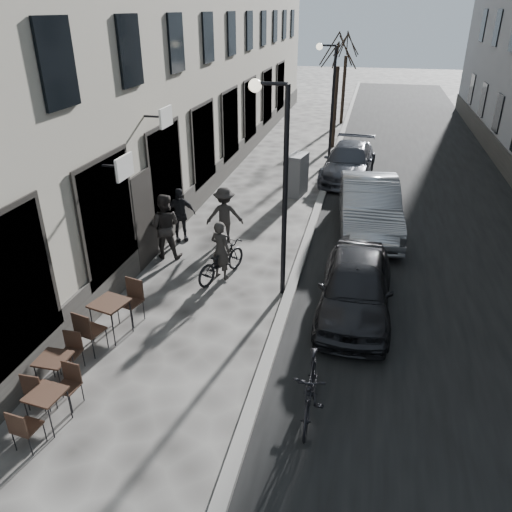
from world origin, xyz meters
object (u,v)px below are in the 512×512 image
at_px(streetlamp_near, 278,170).
at_px(tree_far, 347,41).
at_px(bistro_set_b, 55,369).
at_px(car_far, 349,162).
at_px(pedestrian_mid, 225,215).
at_px(pedestrian_near, 165,226).
at_px(streetlamp_far, 329,91).
at_px(car_near, 356,287).
at_px(moped, 310,388).
at_px(car_mid, 369,206).
at_px(tree_near, 339,49).
at_px(bistro_set_c, 111,315).
at_px(pedestrian_far, 179,215).
at_px(bicycle, 221,261).
at_px(utility_cabinet, 297,175).
at_px(bistro_set_a, 48,405).

distance_m(streetlamp_near, tree_far, 21.05).
bearing_deg(bistro_set_b, tree_far, 82.05).
xyz_separation_m(streetlamp_near, car_far, (1.17, 9.87, -2.47)).
bearing_deg(pedestrian_mid, pedestrian_near, 31.20).
xyz_separation_m(streetlamp_near, streetlamp_far, (0.00, 12.00, 0.00)).
bearing_deg(car_near, moped, -99.22).
height_order(bistro_set_b, moped, moped).
bearing_deg(pedestrian_near, car_mid, -156.89).
relative_size(streetlamp_far, tree_near, 0.89).
height_order(bistro_set_c, pedestrian_far, pedestrian_far).
height_order(streetlamp_near, tree_near, tree_near).
bearing_deg(car_mid, pedestrian_mid, -161.75).
relative_size(bistro_set_b, car_mid, 0.28).
relative_size(streetlamp_near, tree_far, 0.89).
bearing_deg(bistro_set_c, streetlamp_near, 54.05).
relative_size(bicycle, pedestrian_near, 0.99).
distance_m(utility_cabinet, pedestrian_mid, 4.91).
height_order(bistro_set_a, pedestrian_far, pedestrian_far).
distance_m(bistro_set_c, pedestrian_near, 3.94).
bearing_deg(car_far, car_near, -81.80).
xyz_separation_m(tree_far, pedestrian_mid, (-2.16, -18.35, -3.81)).
bearing_deg(bistro_set_a, car_mid, 68.98).
relative_size(pedestrian_mid, car_mid, 0.34).
bearing_deg(car_mid, car_far, 94.57).
relative_size(tree_near, moped, 3.04).
distance_m(bistro_set_a, car_mid, 10.96).
relative_size(streetlamp_near, pedestrian_far, 3.07).
relative_size(pedestrian_mid, car_far, 0.36).
relative_size(streetlamp_near, bicycle, 2.74).
bearing_deg(pedestrian_mid, tree_near, -114.45).
relative_size(bistro_set_c, utility_cabinet, 1.12).
height_order(streetlamp_near, tree_far, tree_far).
bearing_deg(utility_cabinet, pedestrian_far, -108.93).
bearing_deg(bistro_set_b, car_far, 72.18).
distance_m(bistro_set_a, car_near, 6.77).
xyz_separation_m(streetlamp_far, moped, (1.37, -16.00, -2.60)).
relative_size(streetlamp_far, car_near, 1.25).
distance_m(bistro_set_b, car_near, 6.54).
bearing_deg(tree_near, moped, -86.09).
distance_m(streetlamp_far, tree_near, 3.36).
relative_size(tree_near, tree_far, 1.00).
height_order(bistro_set_c, car_far, car_far).
height_order(streetlamp_far, moped, streetlamp_far).
height_order(bistro_set_c, pedestrian_near, pedestrian_near).
relative_size(utility_cabinet, car_mid, 0.31).
height_order(pedestrian_mid, pedestrian_far, pedestrian_mid).
bearing_deg(bistro_set_c, tree_near, 93.53).
distance_m(bistro_set_c, pedestrian_far, 5.06).
bearing_deg(bicycle, pedestrian_mid, -54.98).
distance_m(bistro_set_b, moped, 4.71).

